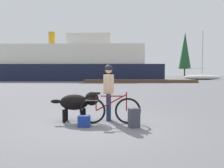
{
  "coord_description": "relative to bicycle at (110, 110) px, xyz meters",
  "views": [
    {
      "loc": [
        0.54,
        -6.4,
        1.49
      ],
      "look_at": [
        0.3,
        2.06,
        1.04
      ],
      "focal_mm": 37.25,
      "sensor_mm": 36.0,
      "label": 1
    }
  ],
  "objects": [
    {
      "name": "dock_pier",
      "position": [
        3.2,
        25.24,
        -0.2
      ],
      "size": [
        15.15,
        2.19,
        0.4
      ],
      "primitive_type": "cube",
      "color": "brown",
      "rests_on": "ground_plane"
    },
    {
      "name": "sailboat_moored",
      "position": [
        15.64,
        36.56,
        0.11
      ],
      "size": [
        6.9,
        1.93,
        8.94
      ],
      "color": "silver",
      "rests_on": "ground_plane"
    },
    {
      "name": "ground_plane",
      "position": [
        -0.29,
        -0.18,
        -0.4
      ],
      "size": [
        160.0,
        160.0,
        0.0
      ],
      "primitive_type": "plane",
      "color": "slate"
    },
    {
      "name": "pine_tree_far_right",
      "position": [
        16.99,
        52.67,
        6.37
      ],
      "size": [
        3.02,
        3.02,
        11.38
      ],
      "color": "#4C331E",
      "rests_on": "ground_plane"
    },
    {
      "name": "pine_tree_center",
      "position": [
        2.55,
        51.66,
        4.99
      ],
      "size": [
        3.07,
        3.07,
        8.71
      ],
      "color": "#4C331E",
      "rests_on": "ground_plane"
    },
    {
      "name": "person_cyclist",
      "position": [
        -0.05,
        0.48,
        0.62
      ],
      "size": [
        0.32,
        0.53,
        1.7
      ],
      "color": "navy",
      "rests_on": "ground_plane"
    },
    {
      "name": "handbag_pannier",
      "position": [
        -0.68,
        -0.42,
        -0.25
      ],
      "size": [
        0.33,
        0.19,
        0.31
      ],
      "primitive_type": "cube",
      "rotation": [
        0.0,
        0.0,
        -0.05
      ],
      "color": "navy",
      "rests_on": "ground_plane"
    },
    {
      "name": "ferry_boat",
      "position": [
        -7.47,
        33.28,
        2.47
      ],
      "size": [
        29.85,
        8.75,
        8.28
      ],
      "color": "#191E38",
      "rests_on": "ground_plane"
    },
    {
      "name": "backpack",
      "position": [
        0.66,
        -0.44,
        -0.14
      ],
      "size": [
        0.33,
        0.28,
        0.52
      ],
      "primitive_type": "cube",
      "rotation": [
        0.0,
        0.0,
        0.34
      ],
      "color": "#3F3F4C",
      "rests_on": "ground_plane"
    },
    {
      "name": "bicycle",
      "position": [
        0.0,
        0.0,
        0.0
      ],
      "size": [
        1.75,
        0.44,
        0.93
      ],
      "color": "black",
      "rests_on": "ground_plane"
    },
    {
      "name": "pine_tree_far_left",
      "position": [
        -12.1,
        50.71,
        5.26
      ],
      "size": [
        4.33,
        4.33,
        9.15
      ],
      "color": "#4C331E",
      "rests_on": "ground_plane"
    },
    {
      "name": "dog",
      "position": [
        -0.96,
        0.26,
        0.18
      ],
      "size": [
        1.44,
        0.54,
        0.89
      ],
      "color": "black",
      "rests_on": "ground_plane"
    }
  ]
}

